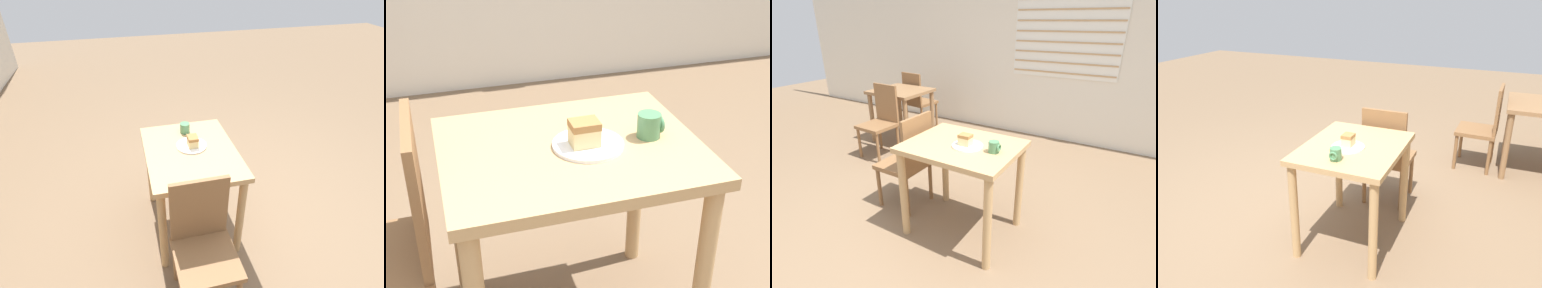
% 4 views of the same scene
% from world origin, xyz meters
% --- Properties ---
extents(dining_table_near, '(0.84, 0.68, 0.77)m').
position_xyz_m(dining_table_near, '(0.15, 0.53, 0.63)').
color(dining_table_near, tan).
rests_on(dining_table_near, ground_plane).
extents(chair_near_window, '(0.40, 0.40, 0.90)m').
position_xyz_m(chair_near_window, '(-0.46, 0.59, 0.47)').
color(chair_near_window, brown).
rests_on(chair_near_window, ground_plane).
extents(plate, '(0.23, 0.23, 0.01)m').
position_xyz_m(plate, '(0.20, 0.51, 0.78)').
color(plate, white).
rests_on(plate, dining_table_near).
extents(cake_slice, '(0.09, 0.08, 0.08)m').
position_xyz_m(cake_slice, '(0.19, 0.50, 0.83)').
color(cake_slice, '#E5CC89').
rests_on(cake_slice, plate).
extents(coffee_mug, '(0.09, 0.08, 0.08)m').
position_xyz_m(coffee_mug, '(0.42, 0.51, 0.81)').
color(coffee_mug, '#4C8456').
rests_on(coffee_mug, dining_table_near).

